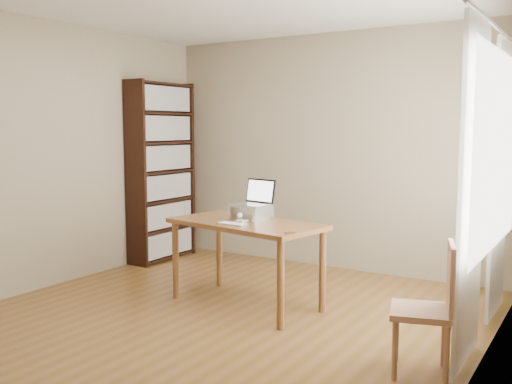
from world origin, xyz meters
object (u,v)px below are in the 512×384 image
object	(u,v)px
desk	(246,233)
chair	(432,305)
laptop	(254,198)
keyboard	(232,224)
cat	(255,213)
bookshelf	(162,172)

from	to	relation	value
desk	chair	bearing A→B (deg)	-8.86
laptop	chair	size ratio (longest dim) A/B	0.41
keyboard	chair	xyz separation A→B (m)	(1.78, -0.39, -0.30)
desk	cat	distance (m)	0.20
laptop	cat	world-z (taller)	laptop
cat	keyboard	bearing A→B (deg)	-89.59
desk	cat	xyz separation A→B (m)	(0.03, 0.11, 0.16)
desk	laptop	world-z (taller)	laptop
keyboard	cat	bearing A→B (deg)	86.97
keyboard	chair	bearing A→B (deg)	-11.24
desk	chair	xyz separation A→B (m)	(1.78, -0.61, -0.19)
laptop	bookshelf	bearing A→B (deg)	165.07
bookshelf	cat	distance (m)	2.05
bookshelf	keyboard	world-z (taller)	bookshelf
chair	keyboard	bearing A→B (deg)	151.53
laptop	keyboard	world-z (taller)	laptop
bookshelf	laptop	world-z (taller)	bookshelf
keyboard	laptop	bearing A→B (deg)	91.44
cat	laptop	bearing A→B (deg)	140.02
desk	keyboard	world-z (taller)	keyboard
chair	bookshelf	bearing A→B (deg)	140.00
laptop	desk	bearing A→B (deg)	-80.04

